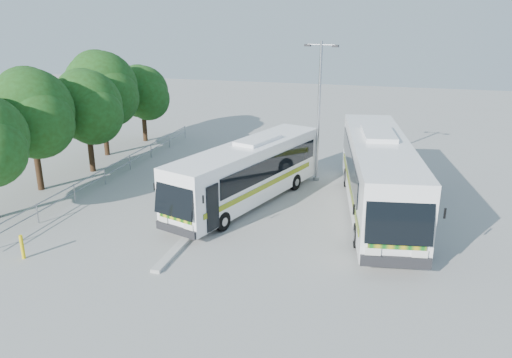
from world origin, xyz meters
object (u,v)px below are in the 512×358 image
(coach_adjacent, at_px, (378,174))
(bollard, at_px, (22,247))
(lamppost, at_px, (319,106))
(coach_main, at_px, (248,172))
(tree_far_b, at_px, (31,112))
(tree_far_e, at_px, (143,92))
(tree_far_c, at_px, (87,106))
(tree_far_d, at_px, (102,88))

(coach_adjacent, relative_size, bollard, 13.06)
(coach_adjacent, xyz_separation_m, lamppost, (-3.75, 4.27, 2.49))
(bollard, bearing_deg, coach_main, 50.23)
(tree_far_b, bearing_deg, tree_far_e, 88.17)
(tree_far_e, xyz_separation_m, coach_adjacent, (18.38, -10.40, -1.83))
(lamppost, bearing_deg, tree_far_e, 168.05)
(lamppost, bearing_deg, tree_far_c, -160.88)
(tree_far_b, bearing_deg, bollard, -57.00)
(tree_far_d, xyz_separation_m, bollard, (5.16, -15.09, -4.29))
(coach_main, bearing_deg, tree_far_d, 170.87)
(tree_far_c, bearing_deg, tree_far_d, 107.83)
(tree_far_b, xyz_separation_m, lamppost, (15.02, 5.97, -0.02))
(tree_far_c, bearing_deg, coach_main, -13.71)
(coach_adjacent, xyz_separation_m, bollard, (-13.91, -9.19, -1.53))
(tree_far_c, bearing_deg, tree_far_e, 93.54)
(tree_far_b, xyz_separation_m, tree_far_c, (0.89, 3.90, -0.31))
(tree_far_e, relative_size, lamppost, 0.72)
(tree_far_d, bearing_deg, coach_main, -27.45)
(tree_far_e, xyz_separation_m, coach_main, (11.69, -10.93, -2.14))
(tree_far_d, distance_m, tree_far_e, 4.65)
(tree_far_c, distance_m, tree_far_d, 3.93)
(coach_main, distance_m, coach_adjacent, 6.72)
(coach_main, height_order, lamppost, lamppost)
(tree_far_d, height_order, bollard, tree_far_d)
(tree_far_c, xyz_separation_m, coach_main, (11.18, -2.73, -2.51))
(tree_far_b, bearing_deg, coach_main, 5.55)
(tree_far_b, height_order, coach_adjacent, tree_far_b)
(tree_far_e, relative_size, bollard, 5.62)
(tree_far_c, height_order, lamppost, lamppost)
(tree_far_c, relative_size, tree_far_d, 0.88)
(tree_far_b, relative_size, tree_far_c, 1.07)
(tree_far_b, distance_m, tree_far_d, 7.61)
(coach_adjacent, distance_m, bollard, 16.74)
(tree_far_b, height_order, lamppost, lamppost)
(tree_far_b, relative_size, tree_far_d, 0.95)
(tree_far_b, height_order, tree_far_d, tree_far_d)
(tree_far_e, bearing_deg, lamppost, -22.74)
(tree_far_e, distance_m, bollard, 20.37)
(bollard, bearing_deg, coach_adjacent, 33.46)
(lamppost, bearing_deg, tree_far_b, -147.54)
(tree_far_c, bearing_deg, coach_adjacent, -7.01)
(coach_main, bearing_deg, tree_far_b, -156.13)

